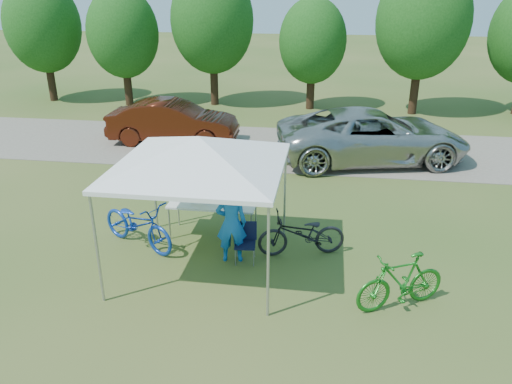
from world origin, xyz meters
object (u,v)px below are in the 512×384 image
cyclist (231,223)px  bike_blue (138,224)px  folding_chair (246,239)px  folding_table (213,204)px  cooler (200,195)px  bike_green (401,281)px  bike_dark (302,234)px  sedan (173,122)px  minivan (372,136)px

cyclist → bike_blue: (-2.12, 0.30, -0.31)m
folding_chair → bike_blue: (-2.40, 0.22, 0.06)m
folding_table → bike_blue: bike_blue is taller
cooler → bike_green: 4.72m
bike_blue → cooler: bearing=-30.0°
bike_dark → sedan: bearing=-160.4°
folding_table → sedan: bearing=113.9°
bike_blue → minivan: minivan is taller
bike_dark → minivan: bearing=149.2°
cooler → minivan: size_ratio=0.07×
minivan → cyclist: bearing=141.3°
bike_blue → cyclist: bearing=-69.9°
folding_chair → cyclist: 0.47m
bike_blue → bike_green: 5.56m
cooler → sedan: size_ratio=0.09×
folding_table → bike_green: (3.87, -2.22, -0.24)m
folding_chair → cyclist: cyclist is taller
bike_blue → bike_green: (5.36, -1.46, -0.02)m
cyclist → bike_green: cyclist is taller
folding_chair → minivan: minivan is taller
bike_blue → bike_green: bearing=-77.2°
folding_table → bike_dark: bike_dark is taller
bike_green → sedan: (-6.86, 8.98, 0.25)m
minivan → sedan: 6.94m
cyclist → bike_green: size_ratio=0.99×
cyclist → bike_dark: bearing=-173.0°
folding_table → bike_green: 4.46m
cyclist → bike_blue: size_ratio=0.83×
cyclist → minivan: (3.25, 6.78, 0.00)m
sedan → bike_dark: bearing=-147.9°
cooler → cyclist: size_ratio=0.24×
folding_chair → minivan: (2.96, 6.71, 0.38)m
folding_table → bike_green: size_ratio=1.13×
sedan → bike_green: bearing=-144.8°
folding_table → bike_dark: (2.04, -0.62, -0.28)m
bike_blue → sedan: (-1.50, 7.52, 0.23)m
bike_dark → bike_blue: bearing=-102.5°
cyclist → bike_green: 3.46m
cyclist → bike_dark: (1.41, 0.43, -0.37)m
folding_table → bike_dark: size_ratio=1.06×
folding_table → sedan: (-2.99, 6.76, 0.01)m
bike_dark → sedan: sedan is taller
cooler → folding_chair: bearing=-39.5°
bike_green → bike_dark: bike_green is taller
folding_chair → sedan: sedan is taller
folding_table → cooler: 0.34m
bike_green → minivan: minivan is taller
folding_table → sedan: 7.39m
cyclist → bike_dark: 1.52m
folding_chair → cyclist: (-0.28, -0.07, 0.37)m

